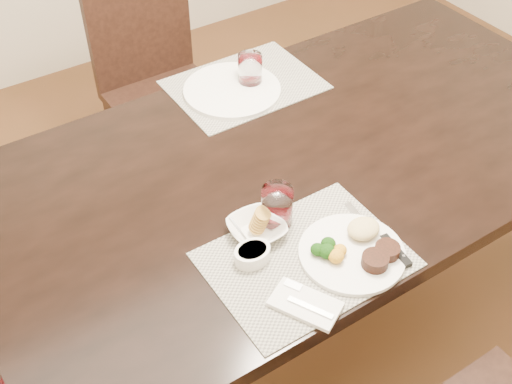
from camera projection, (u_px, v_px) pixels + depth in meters
ground_plane at (288, 315)px, 2.31m from camera, size 4.50×4.50×0.00m
dining_table at (296, 178)px, 1.86m from camera, size 2.00×1.00×0.75m
chair_far at (157, 77)px, 2.54m from camera, size 0.42×0.42×0.90m
placemat_near at (306, 259)px, 1.52m from camera, size 0.46×0.34×0.00m
placemat_far at (244, 85)px, 2.06m from camera, size 0.46×0.34×0.00m
dinner_plate at (357, 249)px, 1.52m from camera, size 0.25×0.25×0.05m
napkin_fork at (305, 304)px, 1.41m from camera, size 0.15×0.18×0.02m
steak_knife at (387, 243)px, 1.55m from camera, size 0.04×0.25×0.01m
cracker_bowl at (257, 228)px, 1.57m from camera, size 0.14×0.14×0.06m
sauce_ramekin at (252, 254)px, 1.50m from camera, size 0.09×0.14×0.07m
wine_glass_near at (277, 208)px, 1.58m from camera, size 0.08×0.08×0.11m
far_plate at (232, 90)px, 2.02m from camera, size 0.31×0.31×0.01m
wine_glass_far at (250, 72)px, 2.02m from camera, size 0.08×0.08×0.11m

